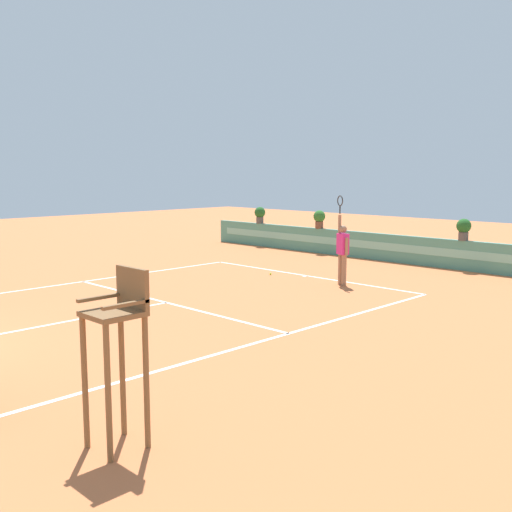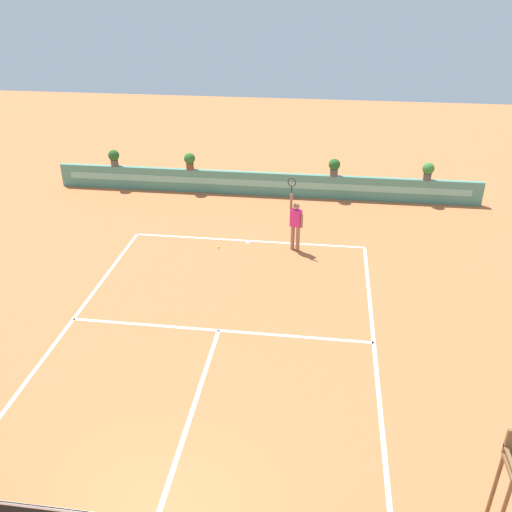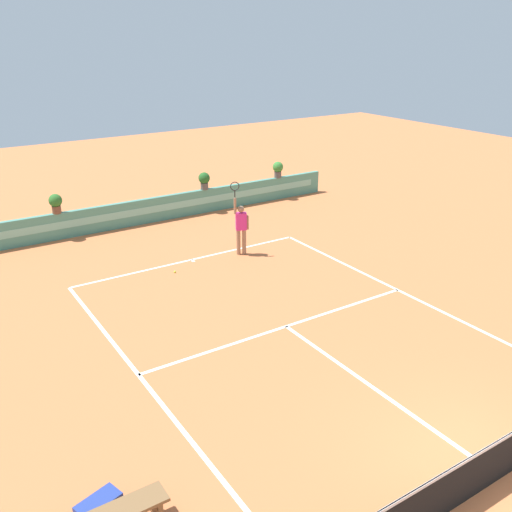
{
  "view_description": "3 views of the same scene",
  "coord_description": "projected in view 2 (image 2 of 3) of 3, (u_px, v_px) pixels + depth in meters",
  "views": [
    {
      "loc": [
        11.92,
        -2.4,
        3.25
      ],
      "look_at": [
        0.68,
        8.91,
        1.0
      ],
      "focal_mm": 41.87,
      "sensor_mm": 36.0,
      "label": 1
    },
    {
      "loc": [
        2.57,
        -5.35,
        8.63
      ],
      "look_at": [
        0.68,
        8.91,
        1.0
      ],
      "focal_mm": 38.18,
      "sensor_mm": 36.0,
      "label": 2
    },
    {
      "loc": [
        -7.74,
        -4.1,
        7.25
      ],
      "look_at": [
        0.68,
        8.91,
        1.0
      ],
      "focal_mm": 39.52,
      "sensor_mm": 36.0,
      "label": 3
    }
  ],
  "objects": [
    {
      "name": "tennis_ball_near_baseline",
      "position": [
        218.0,
        247.0,
        18.93
      ],
      "size": [
        0.07,
        0.07,
        0.07
      ],
      "primitive_type": "sphere",
      "color": "#CCE033",
      "rests_on": "ground"
    },
    {
      "name": "back_wall_barrier",
      "position": [
        263.0,
        184.0,
        23.14
      ],
      "size": [
        18.0,
        0.21,
        1.0
      ],
      "color": "#4C8E7A",
      "rests_on": "ground"
    },
    {
      "name": "court_lines",
      "position": [
        221.0,
        324.0,
        14.91
      ],
      "size": [
        8.32,
        11.94,
        0.01
      ],
      "color": "white",
      "rests_on": "ground"
    },
    {
      "name": "potted_plant_left",
      "position": [
        190.0,
        160.0,
        23.08
      ],
      "size": [
        0.48,
        0.48,
        0.72
      ],
      "color": "brown",
      "rests_on": "back_wall_barrier"
    },
    {
      "name": "potted_plant_right",
      "position": [
        334.0,
        166.0,
        22.37
      ],
      "size": [
        0.48,
        0.48,
        0.72
      ],
      "color": "#514C47",
      "rests_on": "back_wall_barrier"
    },
    {
      "name": "potted_plant_far_right",
      "position": [
        428.0,
        170.0,
        21.94
      ],
      "size": [
        0.48,
        0.48,
        0.72
      ],
      "color": "#514C47",
      "rests_on": "back_wall_barrier"
    },
    {
      "name": "ground_plane",
      "position": [
        216.0,
        339.0,
        14.28
      ],
      "size": [
        60.0,
        60.0,
        0.0
      ],
      "primitive_type": "plane",
      "color": "#C66B3D"
    },
    {
      "name": "tennis_player",
      "position": [
        296.0,
        222.0,
        18.34
      ],
      "size": [
        0.58,
        0.35,
        2.58
      ],
      "color": "#9E7051",
      "rests_on": "ground"
    },
    {
      "name": "potted_plant_far_left",
      "position": [
        114.0,
        157.0,
        23.47
      ],
      "size": [
        0.48,
        0.48,
        0.72
      ],
      "color": "#514C47",
      "rests_on": "back_wall_barrier"
    }
  ]
}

